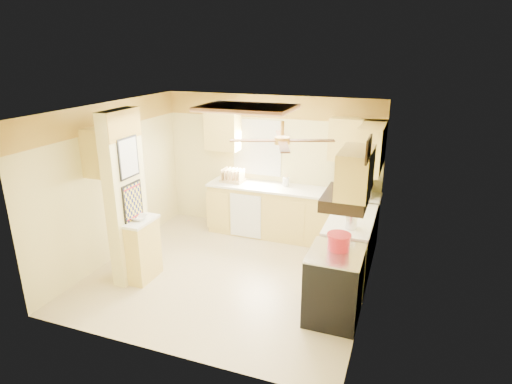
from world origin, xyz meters
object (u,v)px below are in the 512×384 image
at_px(microwave, 354,185).
at_px(bowl, 138,218).
at_px(kettle, 351,220).
at_px(stove, 334,285).
at_px(dutch_oven, 339,241).

bearing_deg(microwave, bowl, 33.35).
distance_m(bowl, kettle, 3.00).
relative_size(stove, bowl, 3.82).
distance_m(stove, dutch_oven, 0.57).
bearing_deg(microwave, dutch_oven, 87.87).
xyz_separation_m(stove, dutch_oven, (0.01, 0.11, 0.56)).
xyz_separation_m(microwave, dutch_oven, (0.11, -2.08, -0.08)).
xyz_separation_m(microwave, kettle, (0.17, -1.44, -0.04)).
relative_size(microwave, kettle, 2.30).
relative_size(microwave, bowl, 2.41).
bearing_deg(dutch_oven, stove, -94.01).
xyz_separation_m(dutch_oven, kettle, (0.06, 0.64, 0.04)).
relative_size(stove, kettle, 3.64).
bearing_deg(dutch_oven, kettle, 84.96).
xyz_separation_m(bowl, kettle, (2.91, 0.74, 0.09)).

